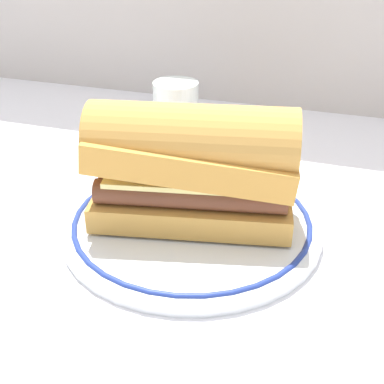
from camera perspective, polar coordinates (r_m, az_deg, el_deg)
The scene contains 4 objects.
ground_plane at distance 0.54m, azimuth -3.46°, elevation -4.82°, with size 1.50×1.50×0.00m, color white.
plate at distance 0.55m, azimuth -0.00°, elevation -3.37°, with size 0.27×0.27×0.01m.
sausage_sandwich at distance 0.52m, azimuth 0.00°, elevation 3.08°, with size 0.22×0.12×0.12m.
drinking_glass at distance 0.74m, azimuth -1.75°, elevation 8.19°, with size 0.06×0.06×0.09m.
Camera 1 is at (0.17, -0.42, 0.31)m, focal length 48.92 mm.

